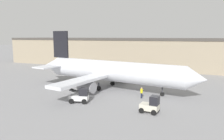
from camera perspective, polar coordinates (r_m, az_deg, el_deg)
name	(u,v)px	position (r m, az deg, el deg)	size (l,w,h in m)	color
ground_plane	(112,89)	(43.26, 0.00, -4.94)	(400.00, 400.00, 0.00)	gray
terminal_building	(120,52)	(76.61, 2.01, 4.74)	(84.14, 15.76, 9.66)	gray
airplane	(108,71)	(43.02, -1.02, -0.24)	(35.97, 28.63, 11.43)	silver
ground_crew_worker	(142,92)	(37.01, 7.72, -5.83)	(0.41, 0.41, 1.85)	#1E2338
baggage_tug	(151,105)	(30.35, 10.17, -9.04)	(2.60, 1.98, 2.38)	beige
belt_loader_truck	(80,96)	(34.63, -8.27, -6.70)	(3.20, 2.45, 2.32)	silver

